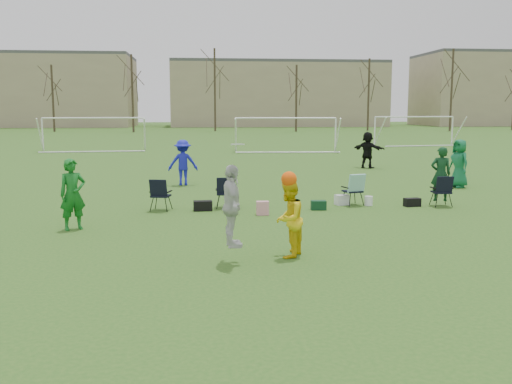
{
  "coord_description": "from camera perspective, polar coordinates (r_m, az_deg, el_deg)",
  "views": [
    {
      "loc": [
        -2.31,
        -9.27,
        3.02
      ],
      "look_at": [
        -1.09,
        2.88,
        1.25
      ],
      "focal_mm": 40.0,
      "sensor_mm": 36.0,
      "label": 1
    }
  ],
  "objects": [
    {
      "name": "ground",
      "position": [
        10.02,
        8.0,
        -9.38
      ],
      "size": [
        260.0,
        260.0,
        0.0
      ],
      "primitive_type": "plane",
      "color": "#2B591B",
      "rests_on": "ground"
    },
    {
      "name": "building_row",
      "position": [
        105.7,
        -0.82,
        9.87
      ],
      "size": [
        126.0,
        16.0,
        13.0
      ],
      "color": "tan",
      "rests_on": "ground"
    },
    {
      "name": "fielder_green_near",
      "position": [
        15.07,
        -17.86,
        -0.23
      ],
      "size": [
        0.78,
        0.7,
        1.81
      ],
      "primitive_type": "imported",
      "rotation": [
        0.0,
        0.0,
        0.5
      ],
      "color": "#12661E",
      "rests_on": "ground"
    },
    {
      "name": "sideline_setup",
      "position": [
        17.89,
        7.39,
        0.28
      ],
      "size": [
        9.45,
        1.92,
        1.87
      ],
      "color": "#0F381B",
      "rests_on": "ground"
    },
    {
      "name": "goal_mid",
      "position": [
        41.76,
        3.0,
        6.74
      ],
      "size": [
        7.4,
        0.63,
        2.46
      ],
      "rotation": [
        0.0,
        0.0,
        -0.07
      ],
      "color": "white",
      "rests_on": "ground"
    },
    {
      "name": "center_contest",
      "position": [
        11.43,
        0.83,
        -2.06
      ],
      "size": [
        1.87,
        1.39,
        2.38
      ],
      "color": "silver",
      "rests_on": "ground"
    },
    {
      "name": "goal_left",
      "position": [
        43.96,
        -15.89,
        6.52
      ],
      "size": [
        7.39,
        0.76,
        2.46
      ],
      "rotation": [
        0.0,
        0.0,
        0.09
      ],
      "color": "white",
      "rests_on": "ground"
    },
    {
      "name": "tree_line",
      "position": [
        79.18,
        -3.93,
        9.74
      ],
      "size": [
        110.28,
        3.28,
        11.4
      ],
      "color": "#382B21",
      "rests_on": "ground"
    },
    {
      "name": "fielder_black",
      "position": [
        30.18,
        11.1,
        4.16
      ],
      "size": [
        1.64,
        1.62,
        1.89
      ],
      "primitive_type": "imported",
      "rotation": [
        0.0,
        0.0,
        2.36
      ],
      "color": "black",
      "rests_on": "ground"
    },
    {
      "name": "fielder_green_far",
      "position": [
        23.56,
        19.64,
        2.71
      ],
      "size": [
        0.86,
        1.06,
        1.88
      ],
      "primitive_type": "imported",
      "rotation": [
        0.0,
        0.0,
        -1.24
      ],
      "color": "#12653C",
      "rests_on": "ground"
    },
    {
      "name": "goal_right",
      "position": [
        50.7,
        15.57,
        6.72
      ],
      "size": [
        7.35,
        1.14,
        2.46
      ],
      "rotation": [
        0.0,
        0.0,
        0.14
      ],
      "color": "white",
      "rests_on": "ground"
    },
    {
      "name": "fielder_blue",
      "position": [
        23.06,
        -7.32,
        2.94
      ],
      "size": [
        1.22,
        0.75,
        1.82
      ],
      "primitive_type": "imported",
      "rotation": [
        0.0,
        0.0,
        3.21
      ],
      "color": "#181DB9",
      "rests_on": "ground"
    }
  ]
}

